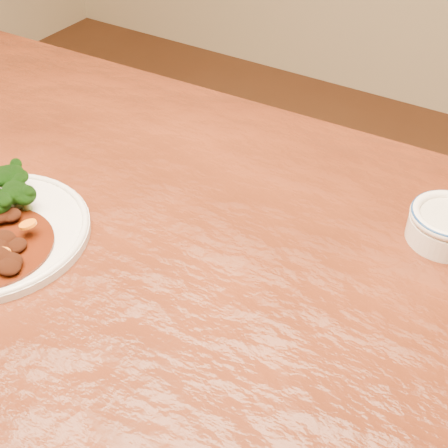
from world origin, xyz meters
The scene contains 2 objects.
dining_table centered at (0.00, 0.00, 0.67)m, with size 1.52×0.94×0.75m.
dip_bowl centered at (0.34, 0.25, 0.78)m, with size 0.11×0.11×0.05m.
Camera 1 is at (0.42, -0.45, 1.31)m, focal length 50.00 mm.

